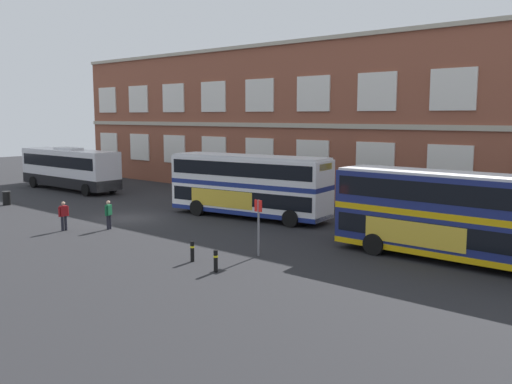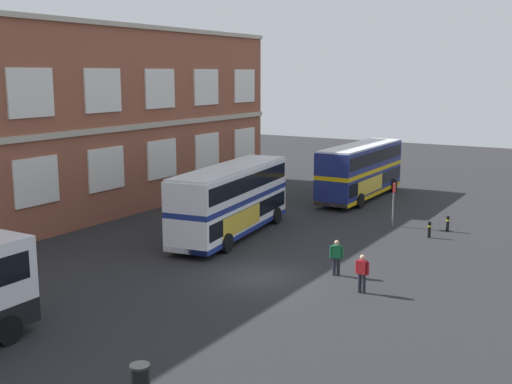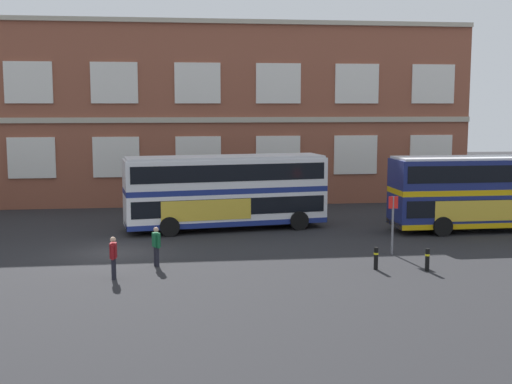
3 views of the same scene
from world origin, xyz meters
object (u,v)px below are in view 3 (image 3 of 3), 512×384
at_px(double_decker_near, 226,191).
at_px(safety_bollard_west, 427,259).
at_px(second_passenger, 113,256).
at_px(bus_stand_flag, 393,219).
at_px(double_decker_middle, 492,192).
at_px(waiting_passenger, 156,245).
at_px(safety_bollard_east, 376,258).

height_order(double_decker_near, safety_bollard_west, double_decker_near).
relative_size(second_passenger, safety_bollard_west, 1.79).
bearing_deg(bus_stand_flag, double_decker_near, 134.46).
bearing_deg(second_passenger, double_decker_near, 62.60).
distance_m(double_decker_near, second_passenger, 11.52).
xyz_separation_m(double_decker_middle, bus_stand_flag, (-7.29, -5.09, -0.51)).
distance_m(double_decker_near, waiting_passenger, 9.09).
xyz_separation_m(second_passenger, safety_bollard_west, (12.80, -0.33, -0.44)).
bearing_deg(safety_bollard_west, bus_stand_flag, 97.31).
xyz_separation_m(second_passenger, bus_stand_flag, (12.38, 2.93, 0.70)).
bearing_deg(second_passenger, waiting_passenger, 49.66).
bearing_deg(bus_stand_flag, waiting_passenger, -174.67).
height_order(double_decker_near, waiting_passenger, double_decker_near).
height_order(second_passenger, bus_stand_flag, bus_stand_flag).
distance_m(waiting_passenger, safety_bollard_east, 9.30).
bearing_deg(safety_bollard_east, double_decker_middle, 41.32).
bearing_deg(waiting_passenger, second_passenger, -130.34).
relative_size(double_decker_near, double_decker_middle, 1.02).
relative_size(double_decker_near, safety_bollard_east, 11.84).
relative_size(safety_bollard_west, safety_bollard_east, 1.00).
height_order(double_decker_middle, bus_stand_flag, double_decker_middle).
distance_m(bus_stand_flag, safety_bollard_west, 3.48).
bearing_deg(double_decker_middle, bus_stand_flag, -145.07).
relative_size(second_passenger, safety_bollard_east, 1.79).
distance_m(double_decker_middle, safety_bollard_east, 11.98).
xyz_separation_m(double_decker_near, waiting_passenger, (-3.64, -8.25, -1.22)).
height_order(bus_stand_flag, safety_bollard_east, bus_stand_flag).
distance_m(waiting_passenger, second_passenger, 2.53).
bearing_deg(safety_bollard_east, double_decker_near, 118.81).
xyz_separation_m(safety_bollard_west, safety_bollard_east, (-2.04, 0.52, 0.00)).
bearing_deg(double_decker_middle, second_passenger, -157.82).
bearing_deg(double_decker_near, double_decker_middle, -8.49).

